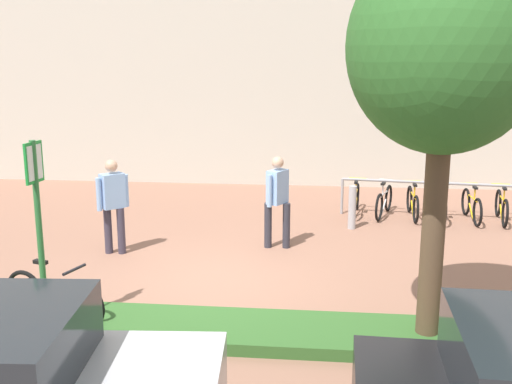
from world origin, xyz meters
The scene contains 9 objects.
ground_plane centered at (0.00, 0.00, 0.00)m, with size 60.00×60.00×0.00m, color #936651.
planter_strip centered at (0.58, -1.86, 0.08)m, with size 7.00×1.10×0.16m, color #336028.
tree_sidewalk centered at (3.00, -1.82, 3.60)m, with size 2.24×2.24×4.87m.
parking_sign_post centered at (-1.93, -1.86, 1.63)m, with size 0.08×0.36×2.51m.
bike_at_sign centered at (-1.89, -1.69, 0.35)m, with size 1.61×0.63×0.86m.
bike_rack_cluster centered at (3.99, 4.28, 0.35)m, with size 3.74×1.87×0.83m.
bollard_steel centered at (2.31, 3.28, 0.45)m, with size 0.16×0.16×0.90m, color #ADADB2.
person_casual_tan centered at (-2.03, 1.24, 0.98)m, with size 0.47×0.45×1.72m.
person_shirt_blue centered at (0.87, 1.88, 0.98)m, with size 0.48×0.54×1.72m.
Camera 1 is at (1.61, -9.14, 3.59)m, focal length 43.44 mm.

